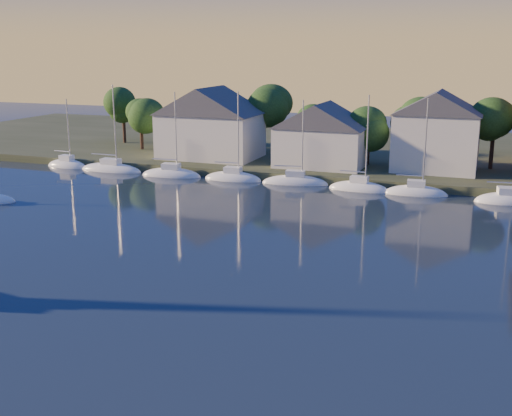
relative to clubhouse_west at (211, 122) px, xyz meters
The scene contains 8 objects.
ground 62.32m from the clubhouse_west, 69.23° to the right, with size 260.00×260.00×0.00m, color black.
shoreline_land 28.43m from the clubhouse_west, 37.69° to the left, with size 160.00×50.00×2.00m, color #2E3820.
wooden_dock 23.56m from the clubhouse_west, 15.26° to the right, with size 120.00×3.00×1.00m, color brown.
clubhouse_west is the anchor object (origin of this frame).
clubhouse_centre 16.05m from the clubhouse_west, ahead, with size 11.55×8.40×8.08m.
clubhouse_east 30.02m from the clubhouse_west, ahead, with size 10.50×8.40×9.80m.
tree_line 24.55m from the clubhouse_west, 11.77° to the left, with size 93.40×5.40×8.90m.
moored_fleet 20.96m from the clubhouse_west, 26.56° to the right, with size 79.50×2.40×12.05m.
Camera 1 is at (14.46, -22.50, 16.05)m, focal length 45.00 mm.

